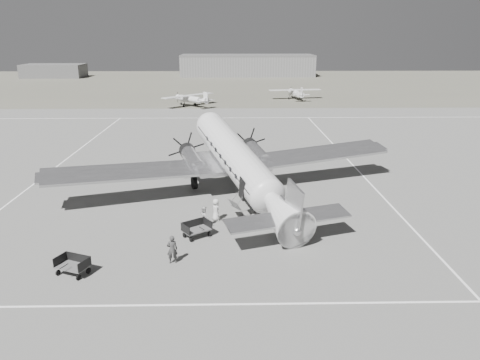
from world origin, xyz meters
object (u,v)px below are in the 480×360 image
Objects in this scene: light_plane_right at (295,94)px; ground_crew at (172,249)px; light_plane_left at (190,100)px; passenger at (216,210)px; baggage_cart_near at (197,229)px; ramp_agent at (205,217)px; dc3_airliner at (239,164)px; hangar_main at (247,65)px; baggage_cart_far at (73,266)px; shed_secondary at (54,71)px.

ground_crew is at bearing -111.69° from light_plane_right.
passenger is (6.33, -55.59, -0.37)m from light_plane_left.
light_plane_right is 5.83× the size of baggage_cart_near.
ramp_agent is (-15.15, -66.49, -0.34)m from light_plane_right.
light_plane_right is (12.64, 60.55, -1.75)m from dc3_airliner.
light_plane_right is 6.32× the size of ground_crew.
hangar_main is at bearing 89.22° from light_plane_right.
baggage_cart_far is at bearing -96.20° from hangar_main.
ramp_agent is at bearing -111.36° from light_plane_right.
light_plane_right is 76.17m from baggage_cart_far.
baggage_cart_near is at bearing -118.01° from ground_crew.
passenger is (2.34, 6.45, -0.05)m from ground_crew.
ground_crew is (3.99, -62.04, -0.32)m from light_plane_left.
shed_secondary reaches higher than light_plane_right.
dc3_airliner is 2.79× the size of light_plane_right.
shed_secondary is 86.06m from light_plane_right.
dc3_airliner is at bearing 33.03° from baggage_cart_near.
passenger is (-14.41, -65.18, -0.32)m from light_plane_right.
baggage_cart_near is (52.29, -120.90, -1.47)m from shed_secondary.
hangar_main is at bearing 34.44° from light_plane_left.
light_plane_left is at bearing -100.79° from hangar_main.
shed_secondary is 129.63m from passenger.
shed_secondary is 131.73m from baggage_cart_near.
ramp_agent is at bearing 140.64° from passenger.
dc3_airliner is at bearing -120.59° from ground_crew.
shed_secondary is 1.66× the size of light_plane_right.
baggage_cart_near is (-7.71, -125.90, -2.77)m from hangar_main.
baggage_cart_near is 1.19× the size of ramp_agent.
light_plane_right is at bearing -19.95° from light_plane_left.
light_plane_right reaches higher than passenger.
ground_crew is (-4.11, -11.08, -2.02)m from dc3_airliner.
dc3_airliner is 18.72× the size of passenger.
shed_secondary is at bearing 96.87° from dc3_airliner.
hangar_main reaches higher than dc3_airliner.
hangar_main is 22.59× the size of baggage_cart_near.
baggage_cart_near is 1.59m from ramp_agent.
hangar_main is 126.16m from baggage_cart_near.
baggage_cart_near is (-2.94, -7.45, -2.35)m from dc3_airliner.
dc3_airliner reaches higher than ramp_agent.
ramp_agent is at bearing -131.97° from dc3_airliner.
ramp_agent is at bearing 38.44° from baggage_cart_near.
light_plane_left is 6.61× the size of ground_crew.
passenger is at bearing 68.10° from baggage_cart_far.
shed_secondary is at bearing 132.98° from baggage_cart_far.
light_plane_right is at bearing 41.69° from baggage_cart_near.
passenger is (-6.53, -123.08, -2.49)m from hangar_main.
shed_secondary is 9.68× the size of baggage_cart_near.
ground_crew is (51.13, -124.52, -1.14)m from shed_secondary.
hangar_main is 24.50× the size of ground_crew.
baggage_cart_far is at bearing 3.10° from ground_crew.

